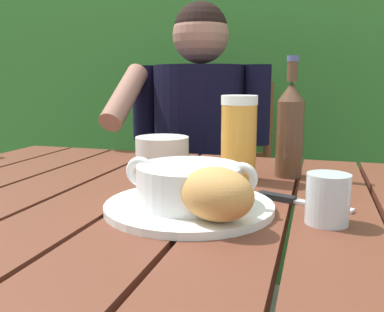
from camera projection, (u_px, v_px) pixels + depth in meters
dining_table at (176, 244)px, 0.79m from camera, size 1.24×0.85×0.73m
hedge_backdrop at (332, 11)px, 2.00m from camera, size 3.23×1.00×2.88m
chair_near_diner at (210, 199)px, 1.68m from camera, size 0.44×0.43×0.92m
person_eating at (196, 148)px, 1.45m from camera, size 0.48×0.47×1.19m
serving_plate at (189, 206)px, 0.68m from camera, size 0.27×0.27×0.01m
soup_bowl at (189, 183)px, 0.68m from camera, size 0.22×0.17×0.07m
bread_roll at (217, 194)px, 0.59m from camera, size 0.13×0.12×0.08m
beer_glass at (239, 138)px, 0.87m from camera, size 0.07×0.07×0.18m
beer_bottle at (290, 128)px, 0.90m from camera, size 0.06×0.06×0.26m
water_glass_small at (328, 199)px, 0.61m from camera, size 0.06×0.06×0.07m
table_knife at (293, 200)px, 0.72m from camera, size 0.16×0.08×0.01m
diner_bowl at (162, 148)px, 1.12m from camera, size 0.14×0.14×0.06m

